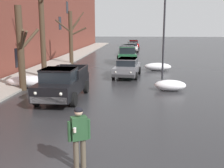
{
  "coord_description": "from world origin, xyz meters",
  "views": [
    {
      "loc": [
        2.7,
        -5.6,
        3.88
      ],
      "look_at": [
        1.28,
        8.63,
        0.88
      ],
      "focal_mm": 44.5,
      "sensor_mm": 36.0,
      "label": 1
    }
  ],
  "objects_px": {
    "sedan_white_queued_behind_truck": "(132,47)",
    "bare_tree_second_along_sidewalk": "(21,48)",
    "bare_tree_far_down_block": "(71,36)",
    "sedan_red_at_far_intersection": "(133,44)",
    "sedan_black_parked_far_down_block": "(129,50)",
    "street_lamp_post": "(164,33)",
    "pedestrian_with_coffee": "(79,133)",
    "pickup_truck_black_approaching_near_lane": "(63,83)",
    "bare_tree_mid_block": "(42,26)",
    "suv_green_parked_kerbside_mid": "(127,54)",
    "sedan_grey_parked_kerbside_close": "(127,67)"
  },
  "relations": [
    {
      "from": "sedan_red_at_far_intersection",
      "to": "pedestrian_with_coffee",
      "type": "distance_m",
      "value": 42.65
    },
    {
      "from": "pickup_truck_black_approaching_near_lane",
      "to": "sedan_white_queued_behind_truck",
      "type": "bearing_deg",
      "value": 84.22
    },
    {
      "from": "sedan_red_at_far_intersection",
      "to": "street_lamp_post",
      "type": "bearing_deg",
      "value": -84.33
    },
    {
      "from": "bare_tree_second_along_sidewalk",
      "to": "pickup_truck_black_approaching_near_lane",
      "type": "xyz_separation_m",
      "value": [
        2.99,
        -1.86,
        -1.73
      ]
    },
    {
      "from": "sedan_grey_parked_kerbside_close",
      "to": "bare_tree_mid_block",
      "type": "bearing_deg",
      "value": -166.43
    },
    {
      "from": "bare_tree_second_along_sidewalk",
      "to": "sedan_white_queued_behind_truck",
      "type": "xyz_separation_m",
      "value": [
        5.9,
        26.92,
        -1.86
      ]
    },
    {
      "from": "sedan_white_queued_behind_truck",
      "to": "bare_tree_second_along_sidewalk",
      "type": "bearing_deg",
      "value": -102.36
    },
    {
      "from": "pedestrian_with_coffee",
      "to": "street_lamp_post",
      "type": "bearing_deg",
      "value": 76.57
    },
    {
      "from": "sedan_red_at_far_intersection",
      "to": "bare_tree_mid_block",
      "type": "bearing_deg",
      "value": -101.4
    },
    {
      "from": "pickup_truck_black_approaching_near_lane",
      "to": "sedan_white_queued_behind_truck",
      "type": "height_order",
      "value": "pickup_truck_black_approaching_near_lane"
    },
    {
      "from": "bare_tree_far_down_block",
      "to": "sedan_red_at_far_intersection",
      "type": "height_order",
      "value": "bare_tree_far_down_block"
    },
    {
      "from": "bare_tree_far_down_block",
      "to": "sedan_red_at_far_intersection",
      "type": "relative_size",
      "value": 1.21
    },
    {
      "from": "bare_tree_second_along_sidewalk",
      "to": "street_lamp_post",
      "type": "distance_m",
      "value": 10.06
    },
    {
      "from": "pickup_truck_black_approaching_near_lane",
      "to": "suv_green_parked_kerbside_mid",
      "type": "relative_size",
      "value": 0.99
    },
    {
      "from": "sedan_black_parked_far_down_block",
      "to": "sedan_red_at_far_intersection",
      "type": "xyz_separation_m",
      "value": [
        0.34,
        12.23,
        0.0
      ]
    },
    {
      "from": "suv_green_parked_kerbside_mid",
      "to": "sedan_black_parked_far_down_block",
      "type": "relative_size",
      "value": 1.14
    },
    {
      "from": "bare_tree_mid_block",
      "to": "suv_green_parked_kerbside_mid",
      "type": "height_order",
      "value": "bare_tree_mid_block"
    },
    {
      "from": "sedan_red_at_far_intersection",
      "to": "sedan_black_parked_far_down_block",
      "type": "bearing_deg",
      "value": -91.59
    },
    {
      "from": "bare_tree_mid_block",
      "to": "pickup_truck_black_approaching_near_lane",
      "type": "relative_size",
      "value": 1.52
    },
    {
      "from": "bare_tree_far_down_block",
      "to": "pedestrian_with_coffee",
      "type": "bearing_deg",
      "value": -75.71
    },
    {
      "from": "bare_tree_far_down_block",
      "to": "sedan_red_at_far_intersection",
      "type": "distance_m",
      "value": 22.05
    },
    {
      "from": "bare_tree_second_along_sidewalk",
      "to": "sedan_red_at_far_intersection",
      "type": "height_order",
      "value": "bare_tree_second_along_sidewalk"
    },
    {
      "from": "sedan_red_at_far_intersection",
      "to": "bare_tree_far_down_block",
      "type": "bearing_deg",
      "value": -105.74
    },
    {
      "from": "sedan_black_parked_far_down_block",
      "to": "pedestrian_with_coffee",
      "type": "height_order",
      "value": "pedestrian_with_coffee"
    },
    {
      "from": "bare_tree_far_down_block",
      "to": "pedestrian_with_coffee",
      "type": "distance_m",
      "value": 22.29
    },
    {
      "from": "bare_tree_mid_block",
      "to": "bare_tree_second_along_sidewalk",
      "type": "bearing_deg",
      "value": -89.73
    },
    {
      "from": "suv_green_parked_kerbside_mid",
      "to": "bare_tree_mid_block",
      "type": "bearing_deg",
      "value": -121.29
    },
    {
      "from": "bare_tree_second_along_sidewalk",
      "to": "sedan_black_parked_far_down_block",
      "type": "distance_m",
      "value": 22.11
    },
    {
      "from": "sedan_black_parked_far_down_block",
      "to": "sedan_red_at_far_intersection",
      "type": "distance_m",
      "value": 12.24
    },
    {
      "from": "sedan_white_queued_behind_truck",
      "to": "street_lamp_post",
      "type": "distance_m",
      "value": 22.46
    },
    {
      "from": "bare_tree_second_along_sidewalk",
      "to": "sedan_white_queued_behind_truck",
      "type": "bearing_deg",
      "value": 77.64
    },
    {
      "from": "bare_tree_second_along_sidewalk",
      "to": "sedan_white_queued_behind_truck",
      "type": "distance_m",
      "value": 27.62
    },
    {
      "from": "bare_tree_mid_block",
      "to": "pickup_truck_black_approaching_near_lane",
      "type": "xyz_separation_m",
      "value": [
        3.0,
        -5.8,
        -2.99
      ]
    },
    {
      "from": "bare_tree_second_along_sidewalk",
      "to": "pickup_truck_black_approaching_near_lane",
      "type": "height_order",
      "value": "bare_tree_second_along_sidewalk"
    },
    {
      "from": "bare_tree_second_along_sidewalk",
      "to": "suv_green_parked_kerbside_mid",
      "type": "height_order",
      "value": "bare_tree_second_along_sidewalk"
    },
    {
      "from": "pedestrian_with_coffee",
      "to": "suv_green_parked_kerbside_mid",
      "type": "bearing_deg",
      "value": 89.46
    },
    {
      "from": "bare_tree_mid_block",
      "to": "sedan_grey_parked_kerbside_close",
      "type": "height_order",
      "value": "bare_tree_mid_block"
    },
    {
      "from": "bare_tree_second_along_sidewalk",
      "to": "sedan_red_at_far_intersection",
      "type": "distance_m",
      "value": 34.11
    },
    {
      "from": "sedan_grey_parked_kerbside_close",
      "to": "sedan_white_queued_behind_truck",
      "type": "distance_m",
      "value": 21.5
    },
    {
      "from": "suv_green_parked_kerbside_mid",
      "to": "sedan_red_at_far_intersection",
      "type": "height_order",
      "value": "suv_green_parked_kerbside_mid"
    },
    {
      "from": "sedan_grey_parked_kerbside_close",
      "to": "sedan_white_queued_behind_truck",
      "type": "bearing_deg",
      "value": 90.61
    },
    {
      "from": "sedan_black_parked_far_down_block",
      "to": "street_lamp_post",
      "type": "xyz_separation_m",
      "value": [
        3.19,
        -16.5,
        2.64
      ]
    },
    {
      "from": "bare_tree_second_along_sidewalk",
      "to": "pedestrian_with_coffee",
      "type": "height_order",
      "value": "bare_tree_second_along_sidewalk"
    },
    {
      "from": "pickup_truck_black_approaching_near_lane",
      "to": "sedan_black_parked_far_down_block",
      "type": "xyz_separation_m",
      "value": [
        2.63,
        23.17,
        -0.13
      ]
    },
    {
      "from": "bare_tree_far_down_block",
      "to": "sedan_black_parked_far_down_block",
      "type": "distance_m",
      "value": 10.73
    },
    {
      "from": "sedan_grey_parked_kerbside_close",
      "to": "sedan_red_at_far_intersection",
      "type": "height_order",
      "value": "same"
    },
    {
      "from": "bare_tree_mid_block",
      "to": "sedan_white_queued_behind_truck",
      "type": "distance_m",
      "value": 23.94
    },
    {
      "from": "sedan_white_queued_behind_truck",
      "to": "sedan_red_at_far_intersection",
      "type": "bearing_deg",
      "value": 89.56
    },
    {
      "from": "bare_tree_mid_block",
      "to": "bare_tree_far_down_block",
      "type": "distance_m",
      "value": 8.54
    },
    {
      "from": "pickup_truck_black_approaching_near_lane",
      "to": "sedan_red_at_far_intersection",
      "type": "height_order",
      "value": "pickup_truck_black_approaching_near_lane"
    }
  ]
}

